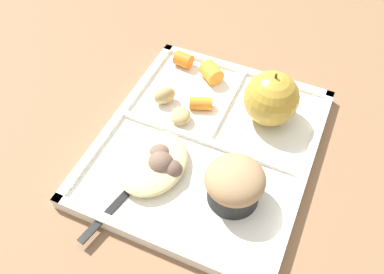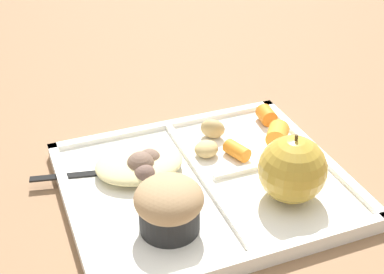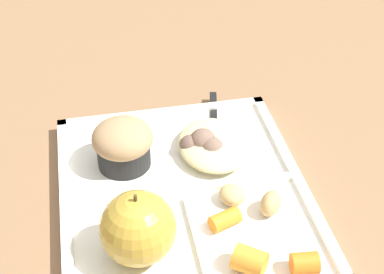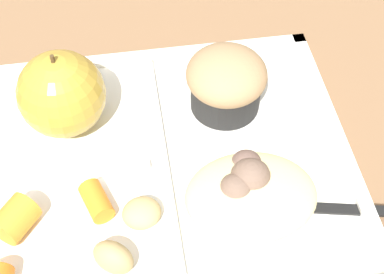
{
  "view_description": "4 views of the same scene",
  "coord_description": "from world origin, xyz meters",
  "px_view_note": "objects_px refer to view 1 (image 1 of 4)",
  "views": [
    {
      "loc": [
        0.34,
        0.13,
        0.48
      ],
      "look_at": [
        0.01,
        -0.02,
        0.04
      ],
      "focal_mm": 38.98,
      "sensor_mm": 36.0,
      "label": 1
    },
    {
      "loc": [
        0.21,
        0.49,
        0.42
      ],
      "look_at": [
        0.0,
        -0.03,
        0.06
      ],
      "focal_mm": 50.65,
      "sensor_mm": 36.0,
      "label": 2
    },
    {
      "loc": [
        -0.49,
        0.09,
        0.49
      ],
      "look_at": [
        0.05,
        -0.02,
        0.06
      ],
      "focal_mm": 54.5,
      "sensor_mm": 36.0,
      "label": 3
    },
    {
      "loc": [
        -0.02,
        -0.3,
        0.43
      ],
      "look_at": [
        0.02,
        -0.01,
        0.06
      ],
      "focal_mm": 53.96,
      "sensor_mm": 36.0,
      "label": 4
    }
  ],
  "objects_px": {
    "bran_muffin": "(234,184)",
    "plastic_fork": "(130,190)",
    "lunch_tray": "(207,146)",
    "green_apple": "(271,99)"
  },
  "relations": [
    {
      "from": "bran_muffin",
      "to": "plastic_fork",
      "type": "xyz_separation_m",
      "value": [
        0.04,
        -0.13,
        -0.03
      ]
    },
    {
      "from": "green_apple",
      "to": "bran_muffin",
      "type": "relative_size",
      "value": 1.15
    },
    {
      "from": "bran_muffin",
      "to": "green_apple",
      "type": "bearing_deg",
      "value": 180.0
    },
    {
      "from": "green_apple",
      "to": "plastic_fork",
      "type": "xyz_separation_m",
      "value": [
        0.19,
        -0.13,
        -0.04
      ]
    },
    {
      "from": "green_apple",
      "to": "plastic_fork",
      "type": "distance_m",
      "value": 0.23
    },
    {
      "from": "lunch_tray",
      "to": "bran_muffin",
      "type": "bearing_deg",
      "value": 42.99
    },
    {
      "from": "lunch_tray",
      "to": "green_apple",
      "type": "bearing_deg",
      "value": 142.25
    },
    {
      "from": "lunch_tray",
      "to": "plastic_fork",
      "type": "height_order",
      "value": "lunch_tray"
    },
    {
      "from": "bran_muffin",
      "to": "plastic_fork",
      "type": "relative_size",
      "value": 0.47
    },
    {
      "from": "green_apple",
      "to": "lunch_tray",
      "type": "bearing_deg",
      "value": -37.75
    }
  ]
}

